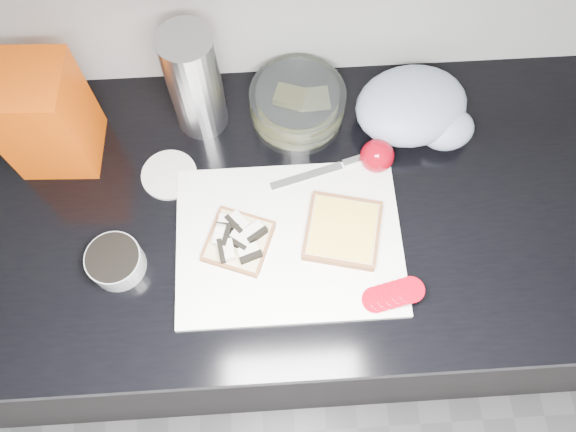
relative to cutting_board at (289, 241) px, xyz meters
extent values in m
cube|color=black|center=(0.00, 0.08, -0.48)|extent=(3.50, 0.60, 0.86)
cube|color=black|center=(0.00, 0.08, -0.03)|extent=(3.50, 0.64, 0.04)
cube|color=white|center=(0.00, 0.00, 0.00)|extent=(0.40, 0.30, 0.01)
cube|color=beige|center=(-0.09, 0.00, 0.01)|extent=(0.13, 0.13, 0.01)
cube|color=silver|center=(-0.10, 0.03, 0.03)|extent=(0.04, 0.03, 0.01)
cube|color=black|center=(-0.10, 0.03, 0.03)|extent=(0.04, 0.01, 0.02)
cube|color=silver|center=(-0.09, 0.03, 0.03)|extent=(0.04, 0.04, 0.01)
cube|color=black|center=(-0.09, 0.03, 0.03)|extent=(0.03, 0.04, 0.02)
cube|color=silver|center=(-0.06, 0.01, 0.03)|extent=(0.04, 0.04, 0.01)
cube|color=black|center=(-0.06, 0.01, 0.03)|extent=(0.04, 0.03, 0.02)
cube|color=silver|center=(-0.12, 0.01, 0.03)|extent=(0.03, 0.04, 0.01)
cube|color=black|center=(-0.12, 0.01, 0.03)|extent=(0.02, 0.04, 0.02)
cube|color=silver|center=(-0.09, 0.00, 0.03)|extent=(0.04, 0.04, 0.01)
cube|color=black|center=(-0.09, 0.00, 0.03)|extent=(0.04, 0.03, 0.02)
cube|color=silver|center=(-0.07, -0.03, 0.03)|extent=(0.04, 0.03, 0.01)
cube|color=black|center=(-0.07, -0.03, 0.03)|extent=(0.04, 0.02, 0.02)
cube|color=silver|center=(-0.11, -0.02, 0.03)|extent=(0.03, 0.04, 0.01)
cube|color=black|center=(-0.11, -0.02, 0.03)|extent=(0.01, 0.04, 0.02)
cube|color=beige|center=(0.10, 0.01, 0.01)|extent=(0.15, 0.15, 0.02)
cube|color=yellow|center=(0.10, 0.01, 0.02)|extent=(0.13, 0.13, 0.00)
cylinder|color=#970311|center=(0.14, -0.12, 0.01)|extent=(0.06, 0.06, 0.01)
cylinder|color=#970311|center=(0.15, -0.12, 0.01)|extent=(0.06, 0.06, 0.01)
cylinder|color=#970311|center=(0.16, -0.11, 0.02)|extent=(0.05, 0.05, 0.01)
cylinder|color=#970311|center=(0.17, -0.11, 0.02)|extent=(0.05, 0.05, 0.01)
cylinder|color=#970311|center=(0.19, -0.11, 0.02)|extent=(0.05, 0.05, 0.01)
cylinder|color=#970311|center=(0.20, -0.11, 0.03)|extent=(0.06, 0.06, 0.01)
cube|color=silver|center=(0.04, 0.12, 0.01)|extent=(0.14, 0.05, 0.00)
cube|color=silver|center=(0.14, 0.15, 0.01)|extent=(0.07, 0.03, 0.01)
cylinder|color=#929797|center=(-0.30, -0.03, 0.02)|extent=(0.10, 0.10, 0.05)
cylinder|color=black|center=(-0.30, -0.03, 0.04)|extent=(0.09, 0.09, 0.01)
cylinder|color=silver|center=(-0.22, 0.15, 0.00)|extent=(0.13, 0.13, 0.01)
cylinder|color=silver|center=(0.03, 0.27, 0.03)|extent=(0.18, 0.18, 0.08)
cube|color=yellow|center=(0.02, 0.27, 0.03)|extent=(0.07, 0.06, 0.04)
cube|color=#D1C57D|center=(0.06, 0.27, 0.01)|extent=(0.06, 0.05, 0.01)
cube|color=#F14A04|center=(-0.42, 0.22, 0.11)|extent=(0.15, 0.14, 0.22)
cylinder|color=silver|center=(-0.15, 0.27, 0.11)|extent=(0.10, 0.10, 0.23)
ellipsoid|color=#99A7BC|center=(0.25, 0.24, 0.04)|extent=(0.25, 0.22, 0.10)
ellipsoid|color=#99A7BC|center=(0.31, 0.20, 0.03)|extent=(0.12, 0.11, 0.07)
sphere|color=#970311|center=(0.17, 0.15, 0.03)|extent=(0.06, 0.06, 0.06)
camera|label=1|loc=(-0.02, -0.35, 0.94)|focal=35.00mm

